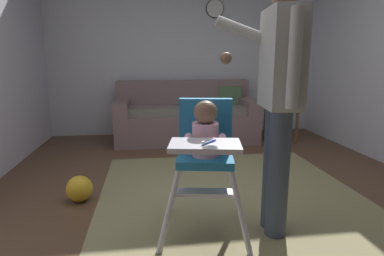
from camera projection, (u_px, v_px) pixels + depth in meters
name	position (u px, v px, depth m)	size (l,w,h in m)	color
ground	(223.00, 211.00, 2.66)	(5.74, 7.10, 0.10)	brown
wall_far	(184.00, 45.00, 5.06)	(4.94, 0.06, 2.77)	silver
area_rug	(241.00, 211.00, 2.54)	(2.26, 2.98, 0.01)	#8A8158
couch	(186.00, 118.00, 4.77)	(2.01, 0.86, 0.86)	slate
high_chair	(205.00, 143.00, 2.12)	(0.70, 0.80, 0.92)	silver
adult_standing	(279.00, 95.00, 2.06)	(0.51, 0.54, 1.66)	#3D4655
toy_ball	(79.00, 189.00, 2.70)	(0.22, 0.22, 0.22)	gold
side_table	(281.00, 115.00, 4.68)	(0.40, 0.40, 0.52)	brown
sippy_cup	(282.00, 102.00, 4.64)	(0.07, 0.07, 0.10)	#D13D33
wall_clock	(215.00, 9.00, 4.97)	(0.28, 0.04, 0.28)	white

